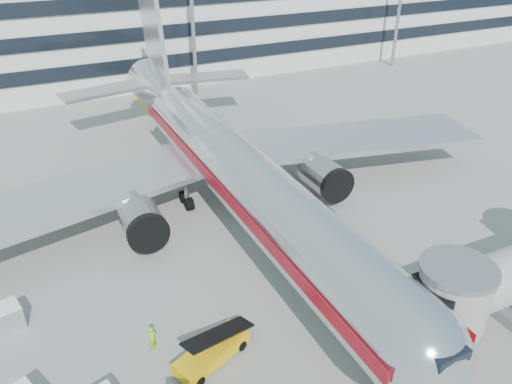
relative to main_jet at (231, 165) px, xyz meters
name	(u,v)px	position (x,y,z in m)	size (l,w,h in m)	color
ground	(303,292)	(0.00, -11.72, -4.23)	(180.00, 180.00, 0.00)	gray
lead_in_line	(240,219)	(0.00, -1.72, -4.23)	(0.25, 70.00, 0.01)	#E4AB0C
main_jet	(231,165)	(0.00, 0.00, 0.00)	(50.95, 48.70, 16.06)	silver
terminal	(107,21)	(0.00, 46.23, 3.57)	(150.00, 24.25, 15.60)	silver
belt_loader	(212,352)	(-7.53, -14.44, -3.58)	(4.85, 3.32, 2.30)	#E5A909
cargo_container_right	(8,317)	(-17.55, -6.66, -3.44)	(1.79, 1.79, 1.59)	#B0B3B8
ramp_worker	(153,339)	(-10.24, -12.29, -3.37)	(0.63, 0.41, 1.73)	#85DF17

